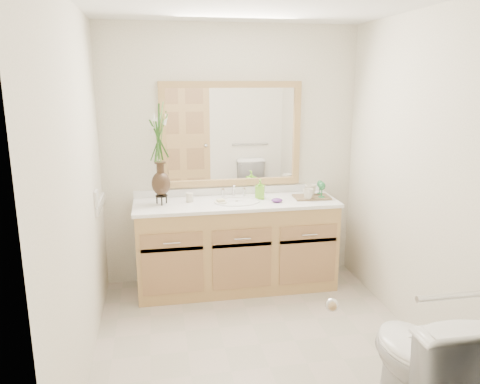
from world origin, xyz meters
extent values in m
plane|color=#BBB39F|center=(0.00, 0.00, 0.00)|extent=(2.60, 2.60, 0.00)
cube|color=white|center=(0.00, 1.30, 1.20)|extent=(2.40, 0.02, 2.40)
cube|color=white|center=(0.00, -1.30, 1.20)|extent=(2.40, 0.02, 2.40)
cube|color=white|center=(-1.20, 0.00, 1.20)|extent=(0.02, 2.60, 2.40)
cube|color=white|center=(1.20, 0.00, 1.20)|extent=(0.02, 2.60, 2.40)
cube|color=tan|center=(0.00, 1.01, 0.40)|extent=(1.80, 0.55, 0.80)
cube|color=white|center=(0.00, 1.01, 0.82)|extent=(1.84, 0.57, 0.03)
ellipsoid|color=white|center=(0.00, 0.99, 0.78)|extent=(0.38, 0.30, 0.12)
cylinder|color=silver|center=(0.00, 1.17, 0.89)|extent=(0.02, 0.02, 0.11)
cylinder|color=silver|center=(-0.10, 1.17, 0.87)|extent=(0.02, 0.02, 0.08)
cylinder|color=silver|center=(0.10, 1.17, 0.87)|extent=(0.02, 0.02, 0.08)
cube|color=white|center=(0.00, 1.28, 1.41)|extent=(1.20, 0.01, 0.85)
cube|color=tan|center=(0.00, 1.28, 1.86)|extent=(1.32, 0.04, 0.06)
cube|color=tan|center=(0.00, 1.28, 0.95)|extent=(1.32, 0.04, 0.06)
cube|color=tan|center=(-0.63, 1.28, 1.41)|extent=(0.06, 0.04, 0.85)
cube|color=tan|center=(0.63, 1.28, 1.41)|extent=(0.06, 0.04, 0.85)
cube|color=white|center=(-1.19, 0.76, 0.98)|extent=(0.02, 0.12, 0.12)
cube|color=tan|center=(-0.30, -1.29, 1.00)|extent=(0.80, 0.03, 2.00)
cylinder|color=silver|center=(0.70, -1.27, 0.95)|extent=(0.55, 0.03, 0.03)
imported|color=white|center=(0.70, -0.92, 0.37)|extent=(0.42, 0.75, 0.74)
cylinder|color=black|center=(-0.67, 1.04, 0.91)|extent=(0.11, 0.11, 0.01)
ellipsoid|color=black|center=(-0.67, 1.04, 1.02)|extent=(0.16, 0.16, 0.21)
cylinder|color=black|center=(-0.67, 1.04, 1.15)|extent=(0.07, 0.07, 0.10)
cylinder|color=#4C7A33|center=(-0.67, 1.04, 1.40)|extent=(0.06, 0.06, 0.38)
cylinder|color=beige|center=(-0.42, 1.07, 0.87)|extent=(0.06, 0.06, 0.08)
cylinder|color=beige|center=(-0.15, 0.98, 0.84)|extent=(0.11, 0.11, 0.01)
cube|color=beige|center=(-0.15, 0.98, 0.85)|extent=(0.07, 0.06, 0.02)
imported|color=#76CA2F|center=(0.23, 1.08, 0.91)|extent=(0.10, 0.10, 0.16)
ellipsoid|color=#5A287A|center=(0.35, 0.92, 0.85)|extent=(0.11, 0.09, 0.04)
cube|color=brown|center=(0.71, 1.01, 0.84)|extent=(0.34, 0.24, 0.02)
imported|color=beige|center=(0.65, 0.94, 0.89)|extent=(0.12, 0.11, 0.10)
imported|color=beige|center=(0.72, 1.07, 0.90)|extent=(0.14, 0.14, 0.11)
cylinder|color=#26743E|center=(0.79, 0.96, 0.85)|extent=(0.06, 0.06, 0.01)
cylinder|color=#26743E|center=(0.79, 0.96, 0.89)|extent=(0.01, 0.01, 0.09)
ellipsoid|color=#26743E|center=(0.79, 0.96, 0.95)|extent=(0.06, 0.06, 0.08)
cylinder|color=#26743E|center=(0.82, 1.09, 0.85)|extent=(0.05, 0.05, 0.01)
cylinder|color=#26743E|center=(0.82, 1.09, 0.89)|extent=(0.01, 0.01, 0.08)
ellipsoid|color=#26743E|center=(0.82, 1.09, 0.94)|extent=(0.06, 0.06, 0.07)
camera|label=1|loc=(-0.71, -3.02, 1.92)|focal=35.00mm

